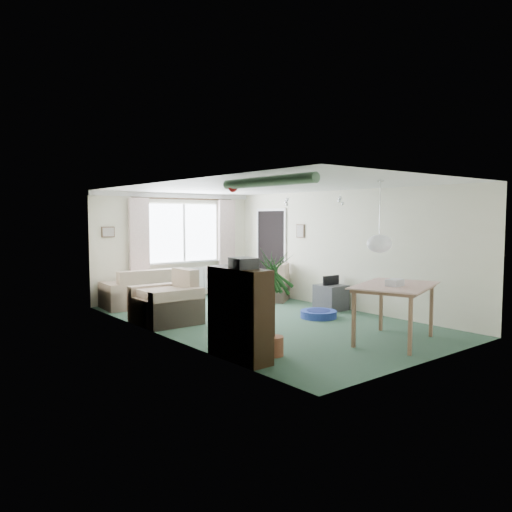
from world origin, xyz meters
TOP-DOWN VIEW (x-y plane):
  - ground at (0.00, 0.00)m, footprint 6.50×6.50m
  - window at (0.20, 3.23)m, footprint 1.80×0.03m
  - curtain_rod at (0.20, 3.15)m, footprint 2.60×0.03m
  - curtain_left at (-0.95, 3.13)m, footprint 0.45×0.08m
  - curtain_right at (1.35, 3.13)m, footprint 0.45×0.08m
  - radiator at (0.20, 3.19)m, footprint 1.20×0.10m
  - doorway at (1.99, 2.20)m, footprint 0.03×0.95m
  - pendant_lamp at (0.20, -2.30)m, footprint 0.36×0.36m
  - tinsel_garland at (-1.92, -2.30)m, footprint 1.60×1.60m
  - bauble_cluster_a at (1.30, 0.90)m, footprint 0.20×0.20m
  - bauble_cluster_b at (1.60, -0.30)m, footprint 0.20×0.20m
  - wall_picture_back at (-1.60, 3.23)m, footprint 0.28×0.03m
  - wall_picture_right at (1.98, 1.20)m, footprint 0.03×0.24m
  - sofa at (-1.10, 2.75)m, footprint 1.63×0.95m
  - armchair_corner at (1.48, 1.71)m, footprint 1.26×1.25m
  - armchair_left at (-1.50, 0.97)m, footprint 1.01×1.06m
  - coffee_table at (-0.53, 2.75)m, footprint 1.11×0.85m
  - photo_frame at (-0.56, 2.79)m, footprint 0.12×0.07m
  - bookshelf at (-1.84, -1.66)m, footprint 0.35×1.00m
  - hifi_box at (-1.84, -1.75)m, footprint 0.34×0.40m
  - houseplant at (-1.37, -1.79)m, footprint 0.67×0.67m
  - dining_table at (0.52, -2.35)m, footprint 1.57×1.30m
  - gift_box at (0.40, -2.44)m, footprint 0.27×0.21m
  - tv_cube at (1.70, 0.01)m, footprint 0.52×0.57m
  - pet_bed at (0.92, -0.40)m, footprint 0.73×0.73m

SIDE VIEW (x-z plane):
  - ground at x=0.00m, z-range 0.00..0.00m
  - pet_bed at x=0.92m, z-range 0.00..0.13m
  - coffee_table at x=-0.53m, z-range 0.00..0.44m
  - tv_cube at x=1.70m, z-range 0.00..0.50m
  - sofa at x=-1.10m, z-range 0.00..0.78m
  - radiator at x=0.20m, z-range 0.12..0.68m
  - armchair_corner at x=1.48m, z-range 0.00..0.82m
  - dining_table at x=0.52m, z-range 0.00..0.84m
  - armchair_left at x=-1.50m, z-range 0.00..0.93m
  - photo_frame at x=-0.56m, z-range 0.44..0.60m
  - bookshelf at x=-1.84m, z-range 0.00..1.21m
  - houseplant at x=-1.37m, z-range 0.00..1.41m
  - gift_box at x=0.40m, z-range 0.84..0.96m
  - doorway at x=1.99m, z-range 0.00..2.00m
  - curtain_left at x=-0.95m, z-range 0.27..2.27m
  - curtain_right at x=1.35m, z-range 0.27..2.27m
  - hifi_box at x=-1.84m, z-range 1.21..1.35m
  - pendant_lamp at x=0.20m, z-range 1.30..1.66m
  - window at x=0.20m, z-range 0.85..2.15m
  - wall_picture_back at x=-1.60m, z-range 1.44..1.66m
  - wall_picture_right at x=1.98m, z-range 1.40..1.70m
  - bauble_cluster_a at x=1.30m, z-range 2.12..2.32m
  - bauble_cluster_b at x=1.60m, z-range 2.12..2.32m
  - curtain_rod at x=0.20m, z-range 2.25..2.29m
  - tinsel_garland at x=-1.92m, z-range 2.22..2.34m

